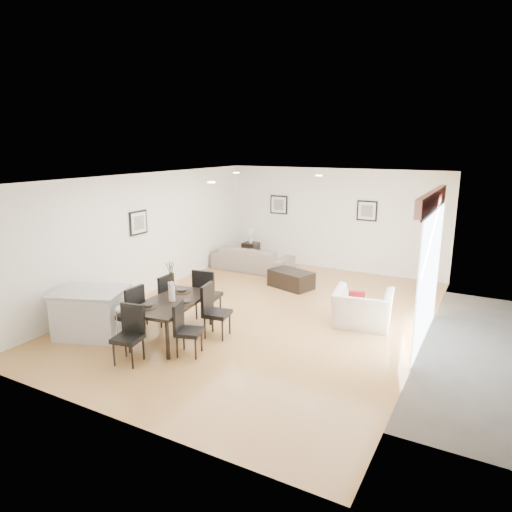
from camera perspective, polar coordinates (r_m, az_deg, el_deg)
The scene contains 26 objects.
ground at distance 9.14m, azimuth 0.97°, elevation -7.39°, with size 8.00×8.00×0.00m, color tan.
wall_back at distance 12.37m, azimuth 9.63°, elevation 4.51°, with size 6.00×0.04×2.70m, color white.
wall_front at distance 5.65m, azimuth -18.25°, elevation -7.15°, with size 6.00×0.04×2.70m, color white.
wall_left at distance 10.44m, azimuth -13.77°, elevation 2.61°, with size 0.04×8.00×2.70m, color white.
wall_right at distance 7.86m, azimuth 20.78°, elevation -1.51°, with size 0.04×8.00×2.70m, color white.
ceiling at distance 8.54m, azimuth 1.04°, elevation 9.74°, with size 6.00×8.00×0.02m, color white.
sofa at distance 12.23m, azimuth -0.45°, elevation -0.34°, with size 2.16×0.85×0.63m, color gray.
armchair at distance 8.73m, azimuth 13.19°, elevation -6.41°, with size 1.05×0.92×0.68m, color beige.
dining_table at distance 8.05m, azimuth -10.42°, elevation -5.98°, with size 1.03×1.73×0.68m.
dining_chair_wnear at distance 8.15m, azimuth -15.36°, elevation -6.54°, with size 0.44×0.44×0.97m.
dining_chair_wfar at distance 8.72m, azimuth -11.65°, elevation -4.99°, with size 0.45×0.45×0.96m.
dining_chair_enear at distance 7.44m, azimuth -8.94°, elevation -8.64°, with size 0.49×0.49×0.87m.
dining_chair_efar at distance 8.05m, azimuth -5.43°, elevation -6.43°, with size 0.49×0.49×0.95m.
dining_chair_head at distance 7.40m, azimuth -15.44°, elevation -8.96°, with size 0.48×0.48×0.91m.
dining_chair_foot at distance 8.82m, azimuth -6.26°, elevation -4.44°, with size 0.51×0.51×1.00m.
vase at distance 7.93m, azimuth -10.54°, elevation -3.41°, with size 0.76×1.24×0.70m.
coffee_table at distance 10.82m, azimuth 4.41°, elevation -2.91°, with size 1.01×0.60×0.40m, color black.
side_table at distance 13.25m, azimuth -0.66°, elevation 0.55°, with size 0.40×0.40×0.53m, color black.
table_lamp at distance 13.14m, azimuth -0.67°, elevation 2.77°, with size 0.21×0.21×0.40m.
cushion at distance 8.60m, azimuth 12.45°, elevation -5.29°, with size 0.30×0.09×0.30m, color maroon.
kitchen_island at distance 8.59m, azimuth -19.94°, elevation -6.66°, with size 1.44×1.28×0.83m.
bar_stool at distance 7.97m, azimuth -16.03°, elevation -6.79°, with size 0.31×0.31×0.67m.
framed_print_back_left at distance 12.90m, azimuth 2.87°, elevation 6.41°, with size 0.52×0.04×0.52m.
framed_print_back_right at distance 12.04m, azimuth 13.71°, elevation 5.51°, with size 0.52×0.04×0.52m.
framed_print_left_wall at distance 10.23m, azimuth -14.49°, elevation 4.05°, with size 0.04×0.52×0.52m.
sliding_door at distance 8.09m, azimuth 20.96°, elevation 1.18°, with size 0.12×2.70×2.57m.
Camera 1 is at (3.93, -7.56, 3.31)m, focal length 32.00 mm.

